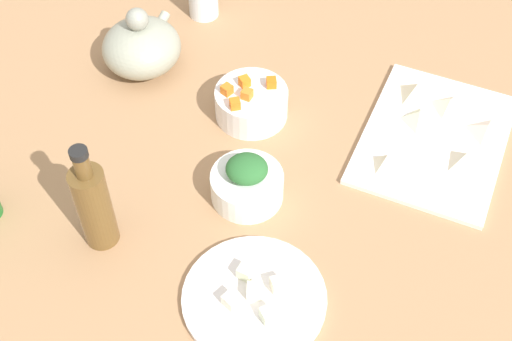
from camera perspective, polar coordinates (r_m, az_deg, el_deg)
name	(u,v)px	position (r cm, az deg, el deg)	size (l,w,h in cm)	color
tabletop	(256,194)	(122.55, 0.00, -1.95)	(190.00, 190.00, 3.00)	#A47A53
cutting_board	(434,139)	(132.48, 14.37, 2.50)	(33.25, 24.89, 1.00)	white
plate_tofu	(254,298)	(108.58, -0.14, -10.41)	(22.35, 22.35, 1.20)	white
bowl_greens	(247,186)	(118.40, -0.73, -1.29)	(12.46, 12.46, 5.26)	white
bowl_carrots	(251,103)	(131.31, -0.38, 5.51)	(13.70, 13.70, 5.96)	white
teapot	(142,46)	(141.58, -9.34, 9.99)	(17.34, 15.52, 14.27)	#999D8A
bottle_0	(94,205)	(111.15, -13.14, -2.76)	(5.54, 5.54, 21.52)	brown
carrot_cube_0	(227,90)	(128.49, -2.39, 6.63)	(1.80, 1.80, 1.80)	orange
carrot_cube_1	(271,83)	(129.79, 1.27, 7.21)	(1.80, 1.80, 1.80)	orange
carrot_cube_2	(245,81)	(130.00, -0.94, 7.30)	(1.80, 1.80, 1.80)	orange
carrot_cube_3	(247,94)	(127.52, -0.74, 6.27)	(1.80, 1.80, 1.80)	orange
carrot_cube_4	(235,104)	(125.77, -1.73, 5.48)	(1.80, 1.80, 1.80)	orange
chopped_greens_mound	(247,169)	(114.86, -0.76, 0.14)	(7.08, 6.59, 3.92)	#2A652E
tofu_cube_0	(246,272)	(109.02, -0.86, -8.27)	(2.20, 2.20, 2.20)	#E9F1CA
tofu_cube_1	(231,300)	(106.53, -2.05, -10.56)	(2.20, 2.20, 2.20)	white
tofu_cube_2	(278,284)	(107.88, 1.84, -9.31)	(2.20, 2.20, 2.20)	#F1E6CC
tofu_cube_3	(268,315)	(105.32, 1.02, -11.71)	(2.20, 2.20, 2.20)	#E3F2CF
tofu_cube_4	(254,291)	(107.26, -0.17, -9.82)	(2.20, 2.20, 2.20)	white
dumpling_0	(450,103)	(137.46, 15.58, 5.31)	(5.35, 5.30, 2.37)	beige
dumpling_1	(419,116)	(133.37, 13.21, 4.35)	(5.09, 4.78, 2.65)	beige
dumpling_2	(465,158)	(128.20, 16.75, 0.96)	(5.26, 4.94, 2.74)	beige
dumpling_3	(387,160)	(124.41, 10.66, 0.83)	(4.16, 4.02, 3.04)	beige
dumpling_4	(487,129)	(134.86, 18.41, 3.26)	(5.86, 5.35, 2.13)	beige
dumpling_5	(417,90)	(138.04, 13.02, 6.46)	(5.51, 5.32, 3.19)	beige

